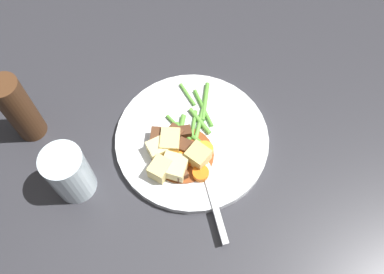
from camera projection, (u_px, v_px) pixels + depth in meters
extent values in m
plane|color=#2D2D33|center=(192.00, 141.00, 0.71)|extent=(3.00, 3.00, 0.00)
cylinder|color=white|center=(192.00, 139.00, 0.70)|extent=(0.26, 0.26, 0.02)
cylinder|color=brown|center=(183.00, 154.00, 0.68)|extent=(0.11, 0.11, 0.00)
cylinder|color=orange|center=(205.00, 150.00, 0.67)|extent=(0.04, 0.04, 0.01)
cylinder|color=orange|center=(169.00, 158.00, 0.67)|extent=(0.04, 0.04, 0.01)
cylinder|color=orange|center=(187.00, 157.00, 0.67)|extent=(0.04, 0.04, 0.01)
cylinder|color=orange|center=(201.00, 173.00, 0.65)|extent=(0.04, 0.04, 0.01)
cube|color=#E5CC7A|center=(160.00, 169.00, 0.65)|extent=(0.04, 0.03, 0.03)
cube|color=#DBBC6B|center=(198.00, 156.00, 0.66)|extent=(0.04, 0.04, 0.03)
cube|color=#E5CC7A|center=(170.00, 141.00, 0.67)|extent=(0.05, 0.04, 0.03)
cube|color=#EAD68C|center=(157.00, 149.00, 0.67)|extent=(0.04, 0.04, 0.03)
cube|color=#EAD68C|center=(173.00, 166.00, 0.65)|extent=(0.04, 0.04, 0.03)
cube|color=#4C2B19|center=(185.00, 147.00, 0.67)|extent=(0.02, 0.03, 0.02)
cube|color=#4C2B19|center=(186.00, 132.00, 0.69)|extent=(0.03, 0.03, 0.02)
cube|color=#56331E|center=(173.00, 135.00, 0.68)|extent=(0.04, 0.03, 0.02)
cube|color=#56331E|center=(180.00, 173.00, 0.65)|extent=(0.03, 0.03, 0.02)
cube|color=#56331E|center=(158.00, 139.00, 0.68)|extent=(0.04, 0.03, 0.02)
cylinder|color=#599E38|center=(205.00, 101.00, 0.72)|extent=(0.08, 0.03, 0.01)
cylinder|color=#599E38|center=(182.00, 129.00, 0.70)|extent=(0.06, 0.03, 0.01)
cylinder|color=#599E38|center=(203.00, 108.00, 0.72)|extent=(0.06, 0.06, 0.01)
cylinder|color=#66AD42|center=(202.00, 121.00, 0.70)|extent=(0.07, 0.02, 0.01)
cylinder|color=#599E38|center=(192.00, 137.00, 0.69)|extent=(0.03, 0.07, 0.01)
cylinder|color=#66AD42|center=(200.00, 121.00, 0.70)|extent=(0.04, 0.05, 0.01)
cylinder|color=#599E38|center=(194.00, 124.00, 0.70)|extent=(0.05, 0.02, 0.01)
cylinder|color=#66AD42|center=(187.00, 94.00, 0.73)|extent=(0.04, 0.05, 0.01)
cylinder|color=#599E38|center=(179.00, 128.00, 0.70)|extent=(0.03, 0.06, 0.01)
cube|color=silver|center=(216.00, 208.00, 0.63)|extent=(0.10, 0.08, 0.00)
cube|color=silver|center=(205.00, 170.00, 0.66)|extent=(0.03, 0.03, 0.00)
cylinder|color=silver|center=(206.00, 153.00, 0.68)|extent=(0.03, 0.03, 0.00)
cylinder|color=silver|center=(202.00, 154.00, 0.68)|extent=(0.03, 0.03, 0.00)
cylinder|color=silver|center=(198.00, 155.00, 0.68)|extent=(0.03, 0.03, 0.00)
cylinder|color=silver|center=(195.00, 156.00, 0.68)|extent=(0.03, 0.03, 0.00)
cylinder|color=silver|center=(69.00, 173.00, 0.62)|extent=(0.07, 0.07, 0.10)
cylinder|color=#4C2D19|center=(19.00, 109.00, 0.66)|extent=(0.05, 0.05, 0.14)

